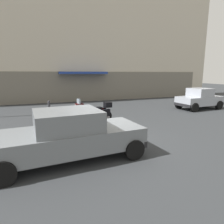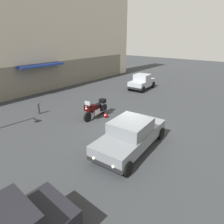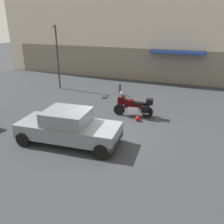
{
  "view_description": "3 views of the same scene",
  "coord_description": "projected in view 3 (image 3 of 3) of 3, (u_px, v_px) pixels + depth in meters",
  "views": [
    {
      "loc": [
        -2.26,
        -7.04,
        2.64
      ],
      "look_at": [
        0.57,
        0.73,
        0.99
      ],
      "focal_mm": 31.07,
      "sensor_mm": 36.0,
      "label": 1
    },
    {
      "loc": [
        -8.46,
        -5.64,
        5.23
      ],
      "look_at": [
        -0.35,
        0.91,
        1.06
      ],
      "focal_mm": 30.53,
      "sensor_mm": 36.0,
      "label": 2
    },
    {
      "loc": [
        3.72,
        -9.52,
        5.23
      ],
      "look_at": [
        -0.24,
        0.71,
        0.97
      ],
      "focal_mm": 38.6,
      "sensor_mm": 36.0,
      "label": 3
    }
  ],
  "objects": [
    {
      "name": "ground_plane",
      "position": [
        111.0,
        137.0,
        11.43
      ],
      "size": [
        80.0,
        80.0,
        0.0
      ],
      "primitive_type": "plane",
      "color": "#2D3033"
    },
    {
      "name": "building_facade_rear",
      "position": [
        166.0,
        1.0,
        19.97
      ],
      "size": [
        32.09,
        3.4,
        13.23
      ],
      "color": "beige",
      "rests_on": "ground"
    },
    {
      "name": "bollard_curbside",
      "position": [
        120.0,
        89.0,
        17.5
      ],
      "size": [
        0.16,
        0.16,
        0.86
      ],
      "color": "#333338",
      "rests_on": "ground"
    },
    {
      "name": "motorcycle",
      "position": [
        134.0,
        106.0,
        13.6
      ],
      "size": [
        2.26,
        0.85,
        1.36
      ],
      "rotation": [
        0.0,
        0.0,
        3.25
      ],
      "color": "black",
      "rests_on": "ground"
    },
    {
      "name": "car_sedan_far",
      "position": [
        68.0,
        127.0,
        10.59
      ],
      "size": [
        4.67,
        2.22,
        1.56
      ],
      "rotation": [
        0.0,
        0.0,
        3.22
      ],
      "color": "slate",
      "rests_on": "ground"
    },
    {
      "name": "streetlamp_curbside",
      "position": [
        56.0,
        51.0,
        18.2
      ],
      "size": [
        0.28,
        0.94,
        4.8
      ],
      "color": "#2D2D33",
      "rests_on": "ground"
    },
    {
      "name": "helmet",
      "position": [
        138.0,
        119.0,
        13.13
      ],
      "size": [
        0.28,
        0.28,
        0.28
      ],
      "primitive_type": "sphere",
      "color": "#990C0C",
      "rests_on": "ground"
    }
  ]
}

